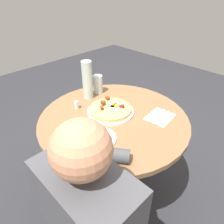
{
  "coord_description": "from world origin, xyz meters",
  "views": [
    {
      "loc": [
        -0.75,
        0.76,
        1.46
      ],
      "look_at": [
        0.03,
        -0.01,
        0.74
      ],
      "focal_mm": 33.25,
      "sensor_mm": 36.0,
      "label": 1
    }
  ],
  "objects_px": {
    "pizza_plate": "(110,112)",
    "water_bottle": "(87,80)",
    "bread_plate": "(99,138)",
    "fork": "(157,115)",
    "breakfast_pizza": "(111,109)",
    "dining_table": "(113,138)",
    "water_glass": "(98,84)",
    "knife": "(163,117)",
    "salt_shaker": "(76,105)"
  },
  "relations": [
    {
      "from": "fork",
      "to": "bread_plate",
      "type": "bearing_deg",
      "value": -19.93
    },
    {
      "from": "water_glass",
      "to": "water_bottle",
      "type": "distance_m",
      "value": 0.12
    },
    {
      "from": "pizza_plate",
      "to": "knife",
      "type": "relative_size",
      "value": 1.67
    },
    {
      "from": "dining_table",
      "to": "bread_plate",
      "type": "height_order",
      "value": "bread_plate"
    },
    {
      "from": "water_bottle",
      "to": "salt_shaker",
      "type": "xyz_separation_m",
      "value": [
        -0.06,
        0.15,
        -0.11
      ]
    },
    {
      "from": "breakfast_pizza",
      "to": "salt_shaker",
      "type": "relative_size",
      "value": 5.01
    },
    {
      "from": "water_glass",
      "to": "dining_table",
      "type": "bearing_deg",
      "value": 154.64
    },
    {
      "from": "fork",
      "to": "salt_shaker",
      "type": "distance_m",
      "value": 0.53
    },
    {
      "from": "breakfast_pizza",
      "to": "knife",
      "type": "relative_size",
      "value": 1.48
    },
    {
      "from": "pizza_plate",
      "to": "water_bottle",
      "type": "xyz_separation_m",
      "value": [
        0.25,
        -0.03,
        0.13
      ]
    },
    {
      "from": "fork",
      "to": "water_bottle",
      "type": "distance_m",
      "value": 0.53
    },
    {
      "from": "water_glass",
      "to": "breakfast_pizza",
      "type": "bearing_deg",
      "value": 154.81
    },
    {
      "from": "dining_table",
      "to": "water_bottle",
      "type": "height_order",
      "value": "water_bottle"
    },
    {
      "from": "bread_plate",
      "to": "knife",
      "type": "distance_m",
      "value": 0.43
    },
    {
      "from": "dining_table",
      "to": "knife",
      "type": "distance_m",
      "value": 0.35
    },
    {
      "from": "pizza_plate",
      "to": "breakfast_pizza",
      "type": "xyz_separation_m",
      "value": [
        0.0,
        -0.0,
        0.02
      ]
    },
    {
      "from": "knife",
      "to": "water_glass",
      "type": "height_order",
      "value": "water_glass"
    },
    {
      "from": "pizza_plate",
      "to": "bread_plate",
      "type": "bearing_deg",
      "value": 122.81
    },
    {
      "from": "bread_plate",
      "to": "pizza_plate",
      "type": "bearing_deg",
      "value": -57.19
    },
    {
      "from": "fork",
      "to": "knife",
      "type": "xyz_separation_m",
      "value": [
        -0.04,
        -0.0,
        0.0
      ]
    },
    {
      "from": "water_glass",
      "to": "knife",
      "type": "bearing_deg",
      "value": -173.63
    },
    {
      "from": "dining_table",
      "to": "fork",
      "type": "xyz_separation_m",
      "value": [
        -0.19,
        -0.2,
        0.18
      ]
    },
    {
      "from": "breakfast_pizza",
      "to": "dining_table",
      "type": "bearing_deg",
      "value": 153.79
    },
    {
      "from": "pizza_plate",
      "to": "fork",
      "type": "distance_m",
      "value": 0.3
    },
    {
      "from": "fork",
      "to": "pizza_plate",
      "type": "bearing_deg",
      "value": -60.15
    },
    {
      "from": "breakfast_pizza",
      "to": "salt_shaker",
      "type": "distance_m",
      "value": 0.23
    },
    {
      "from": "water_bottle",
      "to": "dining_table",
      "type": "bearing_deg",
      "value": 170.89
    },
    {
      "from": "pizza_plate",
      "to": "knife",
      "type": "xyz_separation_m",
      "value": [
        -0.28,
        -0.18,
        0.0
      ]
    },
    {
      "from": "dining_table",
      "to": "water_bottle",
      "type": "distance_m",
      "value": 0.44
    },
    {
      "from": "bread_plate",
      "to": "water_bottle",
      "type": "relative_size",
      "value": 0.69
    },
    {
      "from": "breakfast_pizza",
      "to": "bread_plate",
      "type": "xyz_separation_m",
      "value": [
        -0.15,
        0.23,
        -0.02
      ]
    },
    {
      "from": "fork",
      "to": "water_bottle",
      "type": "relative_size",
      "value": 0.66
    },
    {
      "from": "dining_table",
      "to": "water_glass",
      "type": "height_order",
      "value": "water_glass"
    },
    {
      "from": "fork",
      "to": "salt_shaker",
      "type": "relative_size",
      "value": 3.37
    },
    {
      "from": "breakfast_pizza",
      "to": "water_glass",
      "type": "height_order",
      "value": "water_glass"
    },
    {
      "from": "salt_shaker",
      "to": "pizza_plate",
      "type": "bearing_deg",
      "value": -146.51
    },
    {
      "from": "salt_shaker",
      "to": "water_glass",
      "type": "bearing_deg",
      "value": -75.02
    },
    {
      "from": "bread_plate",
      "to": "breakfast_pizza",
      "type": "bearing_deg",
      "value": -57.37
    },
    {
      "from": "knife",
      "to": "breakfast_pizza",
      "type": "bearing_deg",
      "value": -63.62
    },
    {
      "from": "breakfast_pizza",
      "to": "water_glass",
      "type": "bearing_deg",
      "value": -25.19
    },
    {
      "from": "pizza_plate",
      "to": "breakfast_pizza",
      "type": "bearing_deg",
      "value": -79.73
    },
    {
      "from": "pizza_plate",
      "to": "salt_shaker",
      "type": "xyz_separation_m",
      "value": [
        0.19,
        0.13,
        0.02
      ]
    },
    {
      "from": "bread_plate",
      "to": "salt_shaker",
      "type": "relative_size",
      "value": 3.5
    },
    {
      "from": "bread_plate",
      "to": "water_glass",
      "type": "height_order",
      "value": "water_glass"
    },
    {
      "from": "pizza_plate",
      "to": "breakfast_pizza",
      "type": "height_order",
      "value": "breakfast_pizza"
    },
    {
      "from": "bread_plate",
      "to": "fork",
      "type": "bearing_deg",
      "value": -103.01
    },
    {
      "from": "pizza_plate",
      "to": "bread_plate",
      "type": "height_order",
      "value": "pizza_plate"
    },
    {
      "from": "pizza_plate",
      "to": "breakfast_pizza",
      "type": "relative_size",
      "value": 1.13
    },
    {
      "from": "breakfast_pizza",
      "to": "water_glass",
      "type": "xyz_separation_m",
      "value": [
        0.26,
        -0.12,
        0.04
      ]
    },
    {
      "from": "water_bottle",
      "to": "knife",
      "type": "bearing_deg",
      "value": -163.42
    }
  ]
}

